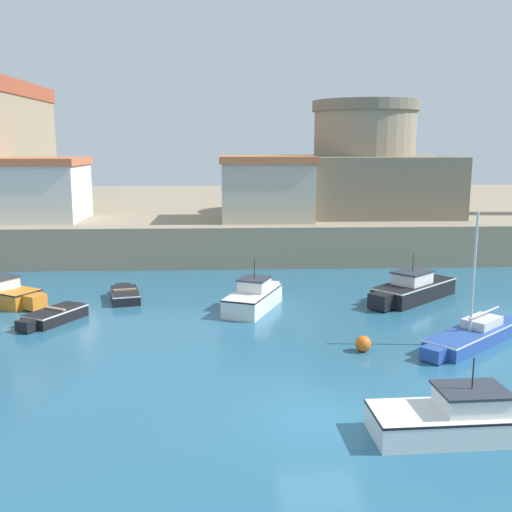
# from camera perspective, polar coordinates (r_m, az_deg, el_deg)

# --- Properties ---
(ground_plane) EXTENTS (200.00, 200.00, 0.00)m
(ground_plane) POSITION_cam_1_polar(r_m,az_deg,el_deg) (18.72, 6.21, -15.09)
(ground_plane) COLOR #28607F
(quay_seawall) EXTENTS (120.00, 40.00, 2.75)m
(quay_seawall) POSITION_cam_1_polar(r_m,az_deg,el_deg) (58.77, 0.02, 4.06)
(quay_seawall) COLOR gray
(quay_seawall) RESTS_ON ground
(motorboat_black_0) EXTENTS (5.61, 5.19, 2.46)m
(motorboat_black_0) POSITION_cam_1_polar(r_m,az_deg,el_deg) (32.59, 14.66, -3.05)
(motorboat_black_0) COLOR black
(motorboat_black_0) RESTS_ON ground
(dinghy_black_1) EXTENTS (2.01, 3.56, 0.61)m
(dinghy_black_1) POSITION_cam_1_polar(r_m,az_deg,el_deg) (32.39, -12.38, -3.58)
(dinghy_black_1) COLOR black
(dinghy_black_1) RESTS_ON ground
(dinghy_black_2) EXTENTS (2.61, 3.60, 0.64)m
(dinghy_black_2) POSITION_cam_1_polar(r_m,az_deg,el_deg) (29.25, -18.72, -5.40)
(dinghy_black_2) COLOR black
(dinghy_black_2) RESTS_ON ground
(motorboat_white_3) EXTENTS (3.22, 5.13, 2.47)m
(motorboat_white_3) POSITION_cam_1_polar(r_m,az_deg,el_deg) (29.87, -0.16, -3.93)
(motorboat_white_3) COLOR white
(motorboat_white_3) RESTS_ON ground
(sailboat_blue_5) EXTENTS (5.64, 5.04, 5.49)m
(sailboat_blue_5) POSITION_cam_1_polar(r_m,az_deg,el_deg) (26.42, 20.03, -7.00)
(sailboat_blue_5) COLOR #284C9E
(sailboat_blue_5) RESTS_ON ground
(motorboat_white_6) EXTENTS (5.96, 2.06, 2.30)m
(motorboat_white_6) POSITION_cam_1_polar(r_m,az_deg,el_deg) (18.43, 19.55, -14.32)
(motorboat_white_6) COLOR white
(motorboat_white_6) RESTS_ON ground
(mooring_buoy) EXTENTS (0.64, 0.64, 0.64)m
(mooring_buoy) POSITION_cam_1_polar(r_m,az_deg,el_deg) (24.31, 10.16, -8.22)
(mooring_buoy) COLOR orange
(mooring_buoy) RESTS_ON ground
(fortress) EXTENTS (12.39, 12.39, 8.63)m
(fortress) POSITION_cam_1_polar(r_m,az_deg,el_deg) (48.59, 10.20, 7.88)
(fortress) COLOR #796C57
(fortress) RESTS_ON quay_seawall
(harbor_shed_near_wharf) EXTENTS (6.62, 6.03, 4.52)m
(harbor_shed_near_wharf) POSITION_cam_1_polar(r_m,az_deg,el_deg) (42.94, 1.00, 6.53)
(harbor_shed_near_wharf) COLOR #BCB29E
(harbor_shed_near_wharf) RESTS_ON quay_seawall
(harbor_shed_mid_row) EXTENTS (6.07, 6.34, 4.40)m
(harbor_shed_mid_row) POSITION_cam_1_polar(r_m,az_deg,el_deg) (45.35, -19.78, 6.05)
(harbor_shed_mid_row) COLOR silver
(harbor_shed_mid_row) RESTS_ON quay_seawall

